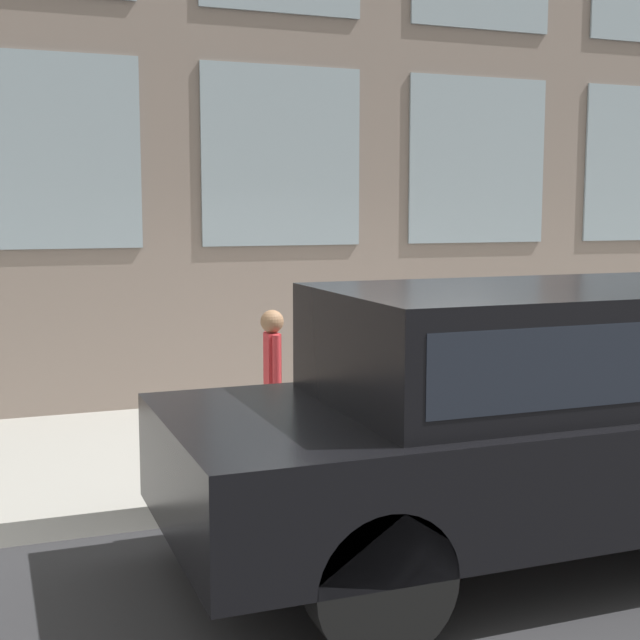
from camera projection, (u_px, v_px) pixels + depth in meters
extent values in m
plane|color=#2D2D30|center=(409.00, 497.00, 7.00)|extent=(80.00, 80.00, 0.00)
cube|color=#9E9B93|center=(335.00, 439.00, 8.44)|extent=(3.14, 60.00, 0.17)
cube|color=#8C9EA8|center=(478.00, 161.00, 10.39)|extent=(0.03, 1.78, 1.91)
cube|color=#8C9EA8|center=(282.00, 156.00, 9.55)|extent=(0.03, 1.78, 1.91)
cube|color=#8C9EA8|center=(49.00, 151.00, 8.70)|extent=(0.03, 1.78, 1.91)
cylinder|color=red|center=(368.00, 456.00, 7.48)|extent=(0.35, 0.35, 0.04)
cylinder|color=red|center=(368.00, 416.00, 7.44)|extent=(0.26, 0.26, 0.72)
sphere|color=maroon|center=(369.00, 373.00, 7.39)|extent=(0.27, 0.27, 0.27)
cylinder|color=black|center=(369.00, 364.00, 7.38)|extent=(0.09, 0.09, 0.11)
cylinder|color=red|center=(388.00, 404.00, 7.49)|extent=(0.09, 0.10, 0.09)
cylinder|color=red|center=(348.00, 407.00, 7.36)|extent=(0.09, 0.10, 0.09)
cylinder|color=#232328|center=(275.00, 421.00, 7.54)|extent=(0.09, 0.09, 0.59)
cylinder|color=#232328|center=(271.00, 418.00, 7.65)|extent=(0.09, 0.09, 0.59)
cube|color=red|center=(272.00, 359.00, 7.53)|extent=(0.16, 0.11, 0.45)
cylinder|color=red|center=(277.00, 360.00, 7.42)|extent=(0.07, 0.07, 0.42)
cylinder|color=red|center=(268.00, 356.00, 7.64)|extent=(0.07, 0.07, 0.42)
sphere|color=#8C6647|center=(272.00, 321.00, 7.49)|extent=(0.20, 0.20, 0.20)
cylinder|color=black|center=(381.00, 581.00, 4.49)|extent=(0.24, 0.77, 0.77)
cylinder|color=black|center=(277.00, 485.00, 6.05)|extent=(0.24, 0.77, 0.77)
cylinder|color=black|center=(630.00, 444.00, 7.09)|extent=(0.24, 0.77, 0.77)
cube|color=black|center=(535.00, 447.00, 5.75)|extent=(1.93, 4.76, 0.68)
cube|color=black|center=(554.00, 341.00, 5.70)|extent=(1.70, 2.95, 0.70)
cube|color=#1E232D|center=(554.00, 341.00, 5.70)|extent=(1.71, 2.72, 0.45)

